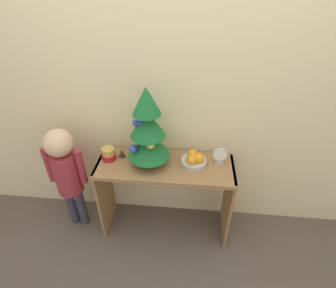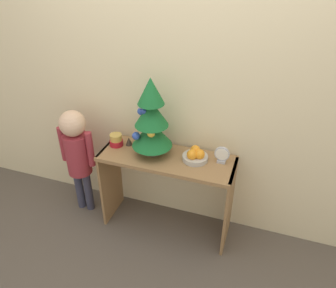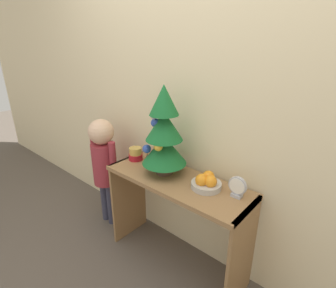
# 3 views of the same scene
# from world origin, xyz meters

# --- Properties ---
(ground_plane) EXTENTS (12.00, 12.00, 0.00)m
(ground_plane) POSITION_xyz_m (0.00, 0.00, 0.00)
(ground_plane) COLOR brown
(back_wall) EXTENTS (7.00, 0.05, 2.50)m
(back_wall) POSITION_xyz_m (0.00, 0.42, 1.25)
(back_wall) COLOR beige
(back_wall) RESTS_ON ground_plane
(console_table) EXTENTS (1.02, 0.38, 0.70)m
(console_table) POSITION_xyz_m (0.00, 0.19, 0.53)
(console_table) COLOR olive
(console_table) RESTS_ON ground_plane
(mini_tree) EXTENTS (0.30, 0.30, 0.61)m
(mini_tree) POSITION_xyz_m (-0.12, 0.20, 0.99)
(mini_tree) COLOR #4C3828
(mini_tree) RESTS_ON console_table
(fruit_bowl) EXTENTS (0.19, 0.19, 0.10)m
(fruit_bowl) POSITION_xyz_m (0.21, 0.22, 0.74)
(fruit_bowl) COLOR #B7B2A8
(fruit_bowl) RESTS_ON console_table
(singing_bowl) EXTENTS (0.11, 0.11, 0.10)m
(singing_bowl) POSITION_xyz_m (-0.43, 0.22, 0.75)
(singing_bowl) COLOR #AD1923
(singing_bowl) RESTS_ON console_table
(desk_clock) EXTENTS (0.11, 0.04, 0.13)m
(desk_clock) POSITION_xyz_m (0.40, 0.25, 0.77)
(desk_clock) COLOR #B2B2B7
(desk_clock) RESTS_ON console_table
(figurine) EXTENTS (0.05, 0.05, 0.07)m
(figurine) POSITION_xyz_m (-0.34, 0.26, 0.73)
(figurine) COLOR #382D23
(figurine) RESTS_ON console_table
(child_figure) EXTENTS (0.31, 0.21, 0.97)m
(child_figure) POSITION_xyz_m (-0.77, 0.16, 0.62)
(child_figure) COLOR #38384C
(child_figure) RESTS_ON ground_plane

